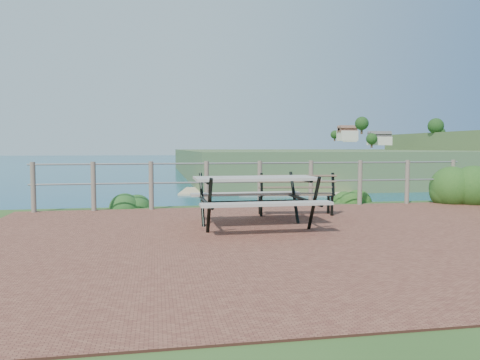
% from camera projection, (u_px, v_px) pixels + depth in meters
% --- Properties ---
extents(ground, '(10.00, 7.00, 0.12)m').
position_uv_depth(ground, '(310.00, 237.00, 6.81)').
color(ground, brown).
rests_on(ground, ground).
extents(ocean, '(1200.00, 1200.00, 0.00)m').
position_uv_depth(ocean, '(161.00, 150.00, 203.21)').
color(ocean, '#135A75').
rests_on(ocean, ground).
extents(safety_railing, '(9.40, 0.10, 1.00)m').
position_uv_depth(safety_railing, '(260.00, 182.00, 10.06)').
color(safety_railing, '#6B5B4C').
rests_on(safety_railing, ground).
extents(picnic_table, '(1.94, 1.68, 0.82)m').
position_uv_depth(picnic_table, '(255.00, 197.00, 7.48)').
color(picnic_table, gray).
rests_on(picnic_table, ground).
extents(park_bench, '(1.48, 0.53, 0.82)m').
position_uv_depth(park_bench, '(296.00, 188.00, 8.89)').
color(park_bench, brown).
rests_on(park_bench, ground).
extents(shrub_right_edge, '(1.11, 1.11, 1.58)m').
position_uv_depth(shrub_right_edge, '(456.00, 204.00, 10.88)').
color(shrub_right_edge, '#144215').
rests_on(shrub_right_edge, ground).
extents(shrub_lip_west, '(0.71, 0.71, 0.42)m').
position_uv_depth(shrub_lip_west, '(129.00, 206.00, 10.41)').
color(shrub_lip_west, '#24501E').
rests_on(shrub_lip_west, ground).
extents(shrub_lip_east, '(0.81, 0.81, 0.57)m').
position_uv_depth(shrub_lip_east, '(351.00, 201.00, 11.40)').
color(shrub_lip_east, '#144215').
rests_on(shrub_lip_east, ground).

